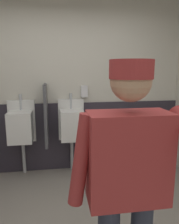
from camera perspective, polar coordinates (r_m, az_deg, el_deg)
wall_back at (r=3.41m, az=-6.63°, el=7.70°), size 4.30×0.12×2.79m
wainscot_band_back at (r=3.50m, az=-6.26°, el=-6.44°), size 3.70×0.03×1.09m
urinal_left at (r=3.33m, az=-17.74°, el=-3.64°), size 0.40×0.34×1.24m
urinal_middle at (r=3.30m, az=-4.74°, el=-3.28°), size 0.40×0.34×1.24m
privacy_divider_panel at (r=3.19m, az=-11.44°, el=-0.80°), size 0.04×0.40×0.90m
person at (r=1.37m, az=10.14°, el=-15.52°), size 0.71×0.60×1.66m
soap_dispenser at (r=3.35m, az=-1.41°, el=5.50°), size 0.10×0.07×0.18m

